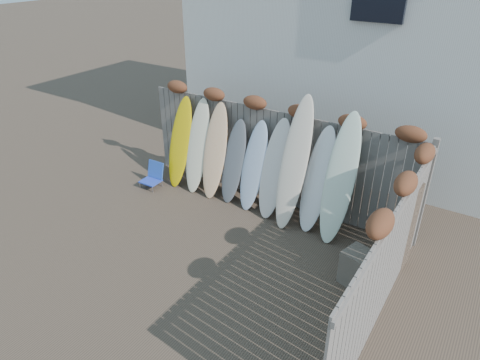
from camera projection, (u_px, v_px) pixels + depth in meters
The scene contains 16 objects.
ground at pixel (203, 257), 7.53m from camera, with size 80.00×80.00×0.00m, color #493A2D.
back_fence at pixel (274, 149), 8.70m from camera, with size 6.05×0.28×2.24m.
right_fence at pixel (389, 257), 5.74m from camera, with size 0.28×4.40×2.24m.
house at pixel (374, 21), 10.55m from camera, with size 8.50×5.50×6.33m.
beach_chair at pixel (153, 175), 9.68m from camera, with size 0.43×0.46×0.56m.
wooden_crate at pixel (359, 269), 6.79m from camera, with size 0.52×0.43×0.60m, color brown.
lattice_panel at pixel (402, 238), 6.71m from camera, with size 0.04×1.04×1.56m, color #493B2C.
surfboard_0 at pixel (180, 143), 9.48m from camera, with size 0.54×0.07×2.06m, color yellow.
surfboard_1 at pixel (198, 146), 9.27m from camera, with size 0.51×0.07×2.09m, color beige.
surfboard_2 at pixel (215, 151), 9.05m from camera, with size 0.51×0.07×2.08m, color #FFB399.
surfboard_3 at pixel (234, 162), 8.91m from camera, with size 0.50×0.07×1.80m, color #5A5D63.
surfboard_4 at pixel (254, 166), 8.64m from camera, with size 0.51×0.07×1.89m, color #ADC2E1.
surfboard_5 at pixel (274, 169), 8.36m from camera, with size 0.55×0.07×2.04m, color silver.
surfboard_6 at pixel (294, 164), 7.98m from camera, with size 0.53×0.07×2.60m, color #F5E1C8.
surfboard_7 at pixel (317, 180), 7.94m from camera, with size 0.53×0.07×2.07m, color white.
surfboard_8 at pixel (340, 179), 7.59m from camera, with size 0.54×0.07×2.44m, color silver.
Camera 1 is at (3.79, -4.65, 4.79)m, focal length 32.00 mm.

